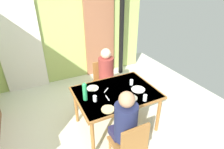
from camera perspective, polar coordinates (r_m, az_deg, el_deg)
ground_plane at (r=3.26m, az=-4.79°, el=-18.74°), size 5.87×5.87×0.00m
wall_back at (r=4.54m, az=-16.64°, el=14.30°), size 4.43×0.10×2.76m
door_wooden at (r=4.83m, az=-3.88°, el=11.50°), size 0.80×0.05×2.00m
stove_pipe_column at (r=4.71m, az=3.08°, el=15.86°), size 0.12×0.12×2.76m
curtain_panel at (r=4.43m, az=-27.32°, el=9.07°), size 0.90×0.03×2.32m
dining_table at (r=3.01m, az=1.28°, el=-6.59°), size 1.32×0.98×0.73m
chair_near_diner at (r=2.48m, az=5.64°, el=-21.09°), size 0.40×0.40×0.87m
chair_far_diner at (r=3.80m, az=-2.57°, el=-1.55°), size 0.40×0.40×0.87m
person_near_diner at (r=2.36m, az=4.19°, el=-14.38°), size 0.30×0.37×0.77m
person_far_diner at (r=3.55m, az=-1.77°, el=1.46°), size 0.30×0.37×0.77m
water_bottle_green_near at (r=2.74m, az=-8.59°, el=-5.37°), size 0.07×0.07×0.31m
dinner_plate_near_left at (r=3.07m, az=-6.12°, el=-4.32°), size 0.20×0.20×0.01m
dinner_plate_near_right at (r=2.83m, az=6.13°, el=-7.40°), size 0.19×0.19×0.01m
dinner_plate_far_center at (r=3.05m, az=8.28°, el=-4.67°), size 0.23×0.23×0.01m
drinking_glass_by_near_diner at (r=3.15m, az=6.17°, el=-2.49°), size 0.06×0.06×0.10m
drinking_glass_by_far_diner at (r=2.75m, az=-5.47°, el=-7.55°), size 0.06×0.06×0.09m
drinking_glass_spare_center at (r=2.79m, az=10.39°, el=-7.28°), size 0.06×0.06×0.10m
bread_plate_sliced at (r=2.59m, az=-1.28°, el=-10.95°), size 0.19×0.19×0.02m
cutlery_knife_near at (r=2.82m, az=-1.45°, el=-7.47°), size 0.02×0.15×0.00m
cutlery_fork_near at (r=3.01m, az=-1.85°, el=-4.99°), size 0.12×0.11×0.00m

